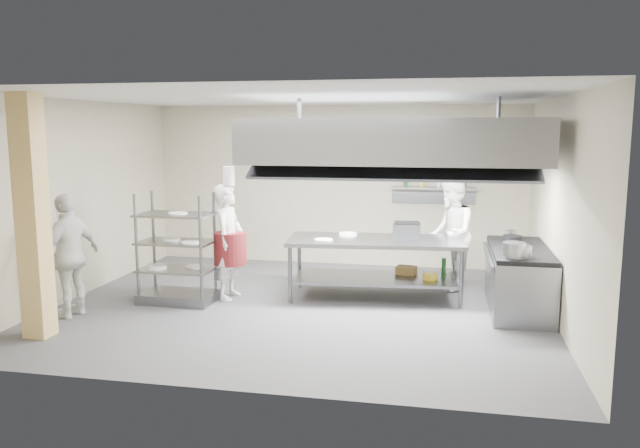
% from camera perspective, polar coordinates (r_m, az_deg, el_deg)
% --- Properties ---
extents(floor, '(7.00, 7.00, 0.00)m').
position_cam_1_polar(floor, '(9.16, -1.78, -7.56)').
color(floor, '#353538').
rests_on(floor, ground).
extents(ceiling, '(7.00, 7.00, 0.00)m').
position_cam_1_polar(ceiling, '(8.80, -1.87, 11.53)').
color(ceiling, silver).
rests_on(ceiling, wall_back).
extents(wall_back, '(7.00, 0.00, 7.00)m').
position_cam_1_polar(wall_back, '(11.78, 1.52, 3.53)').
color(wall_back, tan).
rests_on(wall_back, ground).
extents(wall_left, '(0.00, 6.00, 6.00)m').
position_cam_1_polar(wall_left, '(10.24, -21.27, 2.14)').
color(wall_left, tan).
rests_on(wall_left, ground).
extents(wall_right, '(0.00, 6.00, 6.00)m').
position_cam_1_polar(wall_right, '(8.75, 21.09, 1.12)').
color(wall_right, tan).
rests_on(wall_right, ground).
extents(column, '(0.30, 0.30, 3.00)m').
position_cam_1_polar(column, '(8.35, -24.79, 0.55)').
color(column, '#E1BC73').
rests_on(column, floor).
extents(exhaust_hood, '(4.00, 2.50, 0.60)m').
position_cam_1_polar(exhaust_hood, '(8.99, 6.91, 7.59)').
color(exhaust_hood, gray).
rests_on(exhaust_hood, ceiling).
extents(hood_strip_a, '(1.60, 0.12, 0.04)m').
position_cam_1_polar(hood_strip_a, '(9.12, 1.20, 5.65)').
color(hood_strip_a, white).
rests_on(hood_strip_a, exhaust_hood).
extents(hood_strip_b, '(1.60, 0.12, 0.04)m').
position_cam_1_polar(hood_strip_b, '(8.98, 12.63, 5.39)').
color(hood_strip_b, white).
rests_on(hood_strip_b, exhaust_hood).
extents(wall_shelf, '(1.50, 0.28, 0.04)m').
position_cam_1_polar(wall_shelf, '(11.45, 10.30, 3.24)').
color(wall_shelf, gray).
rests_on(wall_shelf, wall_back).
extents(island, '(2.73, 1.33, 0.91)m').
position_cam_1_polar(island, '(9.60, 5.07, -4.03)').
color(island, gray).
rests_on(island, floor).
extents(island_worktop, '(2.73, 1.33, 0.06)m').
position_cam_1_polar(island_worktop, '(9.51, 5.10, -1.53)').
color(island_worktop, gray).
rests_on(island_worktop, island).
extents(island_undershelf, '(2.51, 1.20, 0.04)m').
position_cam_1_polar(island_undershelf, '(9.63, 5.06, -4.93)').
color(island_undershelf, slate).
rests_on(island_undershelf, island).
extents(pass_rack, '(1.10, 0.65, 1.64)m').
position_cam_1_polar(pass_rack, '(9.46, -13.00, -2.16)').
color(pass_rack, slate).
rests_on(pass_rack, floor).
extents(cooking_range, '(0.80, 2.00, 0.84)m').
position_cam_1_polar(cooking_range, '(9.37, 17.68, -4.95)').
color(cooking_range, slate).
rests_on(cooking_range, floor).
extents(range_top, '(0.78, 1.96, 0.06)m').
position_cam_1_polar(range_top, '(9.28, 17.81, -2.25)').
color(range_top, black).
rests_on(range_top, cooking_range).
extents(chef_head, '(0.45, 0.65, 1.74)m').
position_cam_1_polar(chef_head, '(9.52, -8.34, -1.63)').
color(chef_head, silver).
rests_on(chef_head, floor).
extents(chef_line, '(0.73, 0.92, 1.81)m').
position_cam_1_polar(chef_line, '(10.13, 11.86, -0.91)').
color(chef_line, silver).
rests_on(chef_line, floor).
extents(chef_plating, '(0.61, 1.06, 1.70)m').
position_cam_1_polar(chef_plating, '(9.20, -21.90, -2.67)').
color(chef_plating, silver).
rests_on(chef_plating, floor).
extents(griddle, '(0.44, 0.35, 0.21)m').
position_cam_1_polar(griddle, '(9.73, 7.92, -0.56)').
color(griddle, slate).
rests_on(griddle, island_worktop).
extents(wicker_basket, '(0.34, 0.27, 0.13)m').
position_cam_1_polar(wicker_basket, '(9.81, 7.89, -4.21)').
color(wicker_basket, brown).
rests_on(wicker_basket, island_undershelf).
extents(stockpot, '(0.29, 0.29, 0.20)m').
position_cam_1_polar(stockpot, '(8.51, 17.32, -2.29)').
color(stockpot, gray).
rests_on(stockpot, range_top).
extents(plate_stack, '(0.28, 0.28, 0.05)m').
position_cam_1_polar(plate_stack, '(9.52, -12.94, -3.89)').
color(plate_stack, white).
rests_on(plate_stack, pass_rack).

